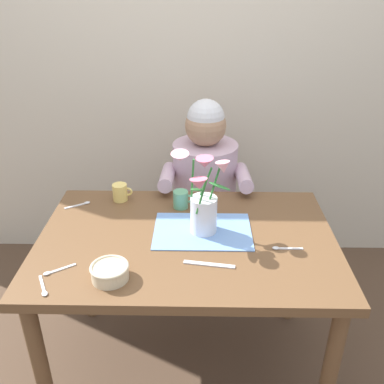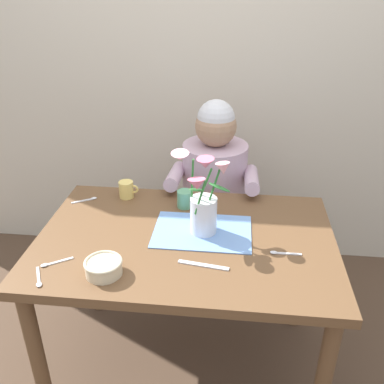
# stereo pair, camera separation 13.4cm
# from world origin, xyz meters

# --- Properties ---
(ground_plane) EXTENTS (6.00, 6.00, 0.00)m
(ground_plane) POSITION_xyz_m (0.00, 0.00, 0.00)
(ground_plane) COLOR #4C3828
(wood_panel_backdrop) EXTENTS (4.00, 0.10, 2.50)m
(wood_panel_backdrop) POSITION_xyz_m (0.00, 1.05, 1.25)
(wood_panel_backdrop) COLOR beige
(wood_panel_backdrop) RESTS_ON ground_plane
(dining_table) EXTENTS (1.20, 0.80, 0.74)m
(dining_table) POSITION_xyz_m (0.00, 0.00, 0.64)
(dining_table) COLOR brown
(dining_table) RESTS_ON ground_plane
(seated_person) EXTENTS (0.45, 0.47, 1.14)m
(seated_person) POSITION_xyz_m (0.08, 0.62, 0.56)
(seated_person) COLOR #4C4C56
(seated_person) RESTS_ON ground_plane
(striped_placemat) EXTENTS (0.40, 0.28, 0.00)m
(striped_placemat) POSITION_xyz_m (0.06, 0.04, 0.74)
(striped_placemat) COLOR #6B93D1
(striped_placemat) RESTS_ON dining_table
(flower_vase) EXTENTS (0.25, 0.22, 0.35)m
(flower_vase) POSITION_xyz_m (0.07, 0.04, 0.88)
(flower_vase) COLOR silver
(flower_vase) RESTS_ON dining_table
(ceramic_bowl) EXTENTS (0.14, 0.14, 0.06)m
(ceramic_bowl) POSITION_xyz_m (-0.26, -0.26, 0.77)
(ceramic_bowl) COLOR beige
(ceramic_bowl) RESTS_ON dining_table
(dinner_knife) EXTENTS (0.19, 0.05, 0.00)m
(dinner_knife) POSITION_xyz_m (0.09, -0.18, 0.74)
(dinner_knife) COLOR silver
(dinner_knife) RESTS_ON dining_table
(ceramic_mug) EXTENTS (0.09, 0.07, 0.08)m
(ceramic_mug) POSITION_xyz_m (-0.32, 0.31, 0.78)
(ceramic_mug) COLOR #E5C666
(ceramic_mug) RESTS_ON dining_table
(coffee_cup) EXTENTS (0.09, 0.07, 0.08)m
(coffee_cup) POSITION_xyz_m (-0.03, 0.24, 0.78)
(coffee_cup) COLOR #569970
(coffee_cup) RESTS_ON dining_table
(spoon_0) EXTENTS (0.12, 0.02, 0.01)m
(spoon_0) POSITION_xyz_m (0.37, -0.07, 0.74)
(spoon_0) COLOR silver
(spoon_0) RESTS_ON dining_table
(spoon_1) EXTENTS (0.11, 0.07, 0.01)m
(spoon_1) POSITION_xyz_m (-0.49, 0.26, 0.74)
(spoon_1) COLOR silver
(spoon_1) RESTS_ON dining_table
(spoon_2) EXTENTS (0.07, 0.11, 0.01)m
(spoon_2) POSITION_xyz_m (-0.47, -0.33, 0.74)
(spoon_2) COLOR silver
(spoon_2) RESTS_ON dining_table
(spoon_3) EXTENTS (0.11, 0.08, 0.01)m
(spoon_3) POSITION_xyz_m (-0.47, -0.23, 0.74)
(spoon_3) COLOR silver
(spoon_3) RESTS_ON dining_table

